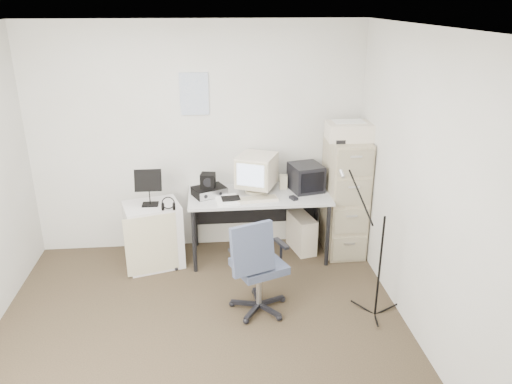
{
  "coord_description": "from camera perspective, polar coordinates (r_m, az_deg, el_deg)",
  "views": [
    {
      "loc": [
        0.12,
        -3.49,
        2.69
      ],
      "look_at": [
        0.55,
        0.95,
        0.95
      ],
      "focal_mm": 35.0,
      "sensor_mm": 36.0,
      "label": 1
    }
  ],
  "objects": [
    {
      "name": "printer",
      "position": [
        5.32,
        10.64,
        6.84
      ],
      "size": [
        0.48,
        0.34,
        0.18
      ],
      "primitive_type": "cube",
      "rotation": [
        0.0,
        0.0,
        -0.03
      ],
      "color": "beige",
      "rests_on": "filing_cabinet"
    },
    {
      "name": "wall_right",
      "position": [
        4.13,
        18.88,
        -0.28
      ],
      "size": [
        0.02,
        3.6,
        2.5
      ],
      "primitive_type": "cube",
      "color": "silver",
      "rests_on": "ground"
    },
    {
      "name": "office_chair",
      "position": [
        4.49,
        0.34,
        -8.25
      ],
      "size": [
        0.71,
        0.71,
        0.94
      ],
      "primitive_type": "cube",
      "rotation": [
        0.0,
        0.0,
        0.38
      ],
      "color": "#323849",
      "rests_on": "floor"
    },
    {
      "name": "side_cart",
      "position": [
        5.41,
        -11.62,
        -4.81
      ],
      "size": [
        0.66,
        0.58,
        0.69
      ],
      "primitive_type": "cube",
      "rotation": [
        0.0,
        0.0,
        0.28
      ],
      "color": "silver",
      "rests_on": "floor"
    },
    {
      "name": "wall_calendar",
      "position": [
        5.36,
        -7.08,
        11.06
      ],
      "size": [
        0.3,
        0.02,
        0.44
      ],
      "primitive_type": "cube",
      "color": "white",
      "rests_on": "wall_back"
    },
    {
      "name": "mouse",
      "position": [
        5.2,
        4.32,
        -0.69
      ],
      "size": [
        0.09,
        0.11,
        0.03
      ],
      "primitive_type": "cube",
      "rotation": [
        0.0,
        0.0,
        0.4
      ],
      "color": "black",
      "rests_on": "desk"
    },
    {
      "name": "papers",
      "position": [
        5.16,
        -3.34,
        -0.9
      ],
      "size": [
        0.26,
        0.34,
        0.02
      ],
      "primitive_type": "cube",
      "rotation": [
        0.0,
        0.0,
        0.1
      ],
      "color": "white",
      "rests_on": "desk"
    },
    {
      "name": "wall_front",
      "position": [
        2.22,
        -7.76,
        -19.3
      ],
      "size": [
        3.6,
        0.02,
        2.5
      ],
      "primitive_type": "cube",
      "color": "silver",
      "rests_on": "ground"
    },
    {
      "name": "mic_stand",
      "position": [
        4.48,
        14.12,
        -6.65
      ],
      "size": [
        0.02,
        0.02,
        1.28
      ],
      "primitive_type": "cylinder",
      "rotation": [
        0.0,
        0.0,
        1.71
      ],
      "color": "black",
      "rests_on": "floor"
    },
    {
      "name": "radio_speaker",
      "position": [
        5.27,
        -5.52,
        1.35
      ],
      "size": [
        0.17,
        0.16,
        0.15
      ],
      "primitive_type": "cube",
      "rotation": [
        0.0,
        0.0,
        -0.18
      ],
      "color": "black",
      "rests_on": "radio_receiver"
    },
    {
      "name": "crt_monitor",
      "position": [
        5.33,
        0.08,
        2.12
      ],
      "size": [
        0.5,
        0.51,
        0.41
      ],
      "primitive_type": "cube",
      "rotation": [
        0.0,
        0.0,
        -0.41
      ],
      "color": "beige",
      "rests_on": "desk"
    },
    {
      "name": "filing_cabinet",
      "position": [
        5.56,
        10.09,
        -0.54
      ],
      "size": [
        0.4,
        0.6,
        1.3
      ],
      "primitive_type": "cube",
      "color": "#BBB39D",
      "rests_on": "floor"
    },
    {
      "name": "pc_tower",
      "position": [
        5.69,
        5.22,
        -4.66
      ],
      "size": [
        0.29,
        0.47,
        0.41
      ],
      "primitive_type": "cube",
      "rotation": [
        0.0,
        0.0,
        0.23
      ],
      "color": "beige",
      "rests_on": "floor"
    },
    {
      "name": "wall_back",
      "position": [
        5.48,
        -6.63,
        5.94
      ],
      "size": [
        3.6,
        0.02,
        2.5
      ],
      "primitive_type": "cube",
      "color": "silver",
      "rests_on": "ground"
    },
    {
      "name": "ceiling",
      "position": [
        3.49,
        -7.89,
        18.03
      ],
      "size": [
        3.6,
        3.6,
        0.01
      ],
      "primitive_type": "cube",
      "color": "white",
      "rests_on": "ground"
    },
    {
      "name": "radio_receiver",
      "position": [
        5.3,
        -5.37,
        0.09
      ],
      "size": [
        0.4,
        0.35,
        0.09
      ],
      "primitive_type": "cube",
      "rotation": [
        0.0,
        0.0,
        0.42
      ],
      "color": "black",
      "rests_on": "desk"
    },
    {
      "name": "music_stand",
      "position": [
        5.19,
        -12.15,
        0.57
      ],
      "size": [
        0.29,
        0.18,
        0.4
      ],
      "primitive_type": "cube",
      "rotation": [
        0.0,
        0.0,
        0.14
      ],
      "color": "black",
      "rests_on": "side_cart"
    },
    {
      "name": "desk",
      "position": [
        5.48,
        0.33,
        -3.78
      ],
      "size": [
        1.5,
        0.7,
        0.73
      ],
      "primitive_type": "cube",
      "color": "silver",
      "rests_on": "floor"
    },
    {
      "name": "headphones",
      "position": [
        5.1,
        -9.99,
        -1.53
      ],
      "size": [
        0.16,
        0.16,
        0.03
      ],
      "primitive_type": "torus",
      "rotation": [
        0.0,
        0.0,
        -0.11
      ],
      "color": "black",
      "rests_on": "side_cart"
    },
    {
      "name": "keyboard",
      "position": [
        5.16,
        0.13,
        -0.84
      ],
      "size": [
        0.44,
        0.2,
        0.02
      ],
      "primitive_type": "cube",
      "rotation": [
        0.0,
        0.0,
        0.11
      ],
      "color": "beige",
      "rests_on": "desk"
    },
    {
      "name": "desk_speaker",
      "position": [
        5.47,
        3.15,
        1.16
      ],
      "size": [
        0.09,
        0.09,
        0.15
      ],
      "primitive_type": "cube",
      "rotation": [
        0.0,
        0.0,
        -0.09
      ],
      "color": "#C1B896",
      "rests_on": "desk"
    },
    {
      "name": "floor",
      "position": [
        4.41,
        -6.2,
        -16.51
      ],
      "size": [
        3.6,
        3.6,
        0.01
      ],
      "primitive_type": "cube",
      "color": "#2F271D",
      "rests_on": "ground"
    },
    {
      "name": "crt_tv",
      "position": [
        5.43,
        5.72,
        1.67
      ],
      "size": [
        0.39,
        0.4,
        0.29
      ],
      "primitive_type": "cube",
      "rotation": [
        0.0,
        0.0,
        0.23
      ],
      "color": "black",
      "rests_on": "desk"
    }
  ]
}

